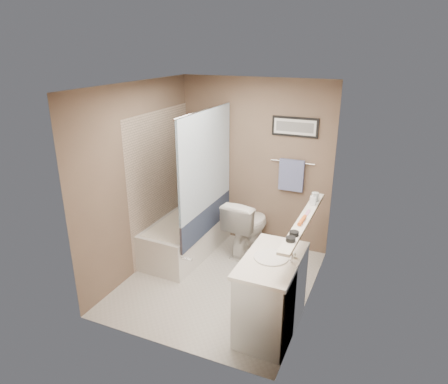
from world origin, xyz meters
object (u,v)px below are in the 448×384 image
at_px(candle_bowl_near, 291,239).
at_px(hair_brush_front, 302,220).
at_px(candle_bowl_far, 294,233).
at_px(bathtub, 186,236).
at_px(glass_jar, 315,197).
at_px(toilet, 247,225).
at_px(vanity, 271,296).
at_px(soap_bottle, 313,199).

relative_size(candle_bowl_near, hair_brush_front, 0.41).
bearing_deg(candle_bowl_near, candle_bowl_far, 90.00).
xyz_separation_m(bathtub, glass_jar, (1.79, -0.14, 0.92)).
xyz_separation_m(candle_bowl_near, candle_bowl_far, (0.00, 0.13, 0.00)).
relative_size(bathtub, toilet, 1.84).
bearing_deg(hair_brush_front, candle_bowl_far, -90.00).
xyz_separation_m(hair_brush_front, glass_jar, (0.00, 0.63, 0.03)).
bearing_deg(glass_jar, toilet, 153.71).
relative_size(bathtub, candle_bowl_near, 16.67).
bearing_deg(bathtub, vanity, -32.64).
distance_m(toilet, candle_bowl_far, 1.90).
bearing_deg(glass_jar, hair_brush_front, -90.00).
height_order(glass_jar, soap_bottle, soap_bottle).
relative_size(bathtub, candle_bowl_far, 16.67).
xyz_separation_m(toilet, soap_bottle, (0.99, -0.61, 0.78)).
relative_size(candle_bowl_near, glass_jar, 0.90).
bearing_deg(soap_bottle, vanity, -102.11).
xyz_separation_m(vanity, hair_brush_front, (0.19, 0.35, 0.74)).
xyz_separation_m(bathtub, toilet, (0.79, 0.35, 0.16)).
height_order(bathtub, candle_bowl_far, candle_bowl_far).
xyz_separation_m(toilet, candle_bowl_near, (0.99, -1.57, 0.73)).
bearing_deg(candle_bowl_near, bathtub, 145.64).
height_order(bathtub, hair_brush_front, hair_brush_front).
bearing_deg(candle_bowl_near, hair_brush_front, 90.00).
bearing_deg(glass_jar, bathtub, 175.65).
bearing_deg(candle_bowl_near, glass_jar, 90.00).
distance_m(bathtub, vanity, 1.96).
bearing_deg(candle_bowl_far, soap_bottle, 90.00).
distance_m(bathtub, toilet, 0.88).
distance_m(candle_bowl_near, candle_bowl_far, 0.13).
xyz_separation_m(toilet, candle_bowl_far, (0.99, -1.44, 0.73)).
bearing_deg(bathtub, toilet, 26.33).
xyz_separation_m(bathtub, vanity, (1.60, -1.12, 0.15)).
xyz_separation_m(candle_bowl_near, hair_brush_front, (0.00, 0.45, 0.00)).
height_order(vanity, glass_jar, glass_jar).
xyz_separation_m(bathtub, candle_bowl_near, (1.79, -1.22, 0.89)).
xyz_separation_m(candle_bowl_far, soap_bottle, (0.00, 0.83, 0.05)).
distance_m(toilet, hair_brush_front, 1.67).
relative_size(candle_bowl_near, candle_bowl_far, 1.00).
bearing_deg(vanity, glass_jar, 81.08).
height_order(toilet, hair_brush_front, hair_brush_front).
bearing_deg(vanity, candle_bowl_far, 10.28).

